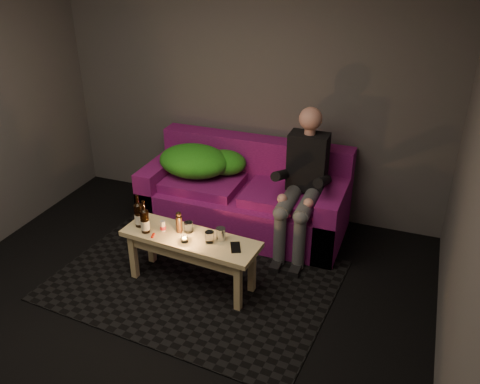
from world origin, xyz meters
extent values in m
plane|color=black|center=(0.00, 0.00, 0.00)|extent=(4.50, 4.50, 0.00)
plane|color=#555255|center=(0.00, 2.25, 1.30)|extent=(4.00, 0.00, 4.00)
plane|color=#555255|center=(2.00, 0.00, 1.30)|extent=(0.00, 4.50, 4.50)
cube|color=black|center=(0.03, 0.78, 0.01)|extent=(2.44, 1.87, 0.01)
cube|color=#6D0E5F|center=(0.12, 1.77, 0.21)|extent=(1.97, 0.89, 0.41)
cube|color=#6D0E5F|center=(0.12, 2.11, 0.63)|extent=(1.97, 0.22, 0.43)
cube|color=#6D0E5F|center=(-0.76, 1.77, 0.31)|extent=(0.20, 0.89, 0.61)
cube|color=#6D0E5F|center=(1.01, 1.77, 0.31)|extent=(0.20, 0.89, 0.61)
cube|color=#6D0E5F|center=(-0.29, 1.72, 0.45)|extent=(0.74, 0.59, 0.10)
cube|color=#6D0E5F|center=(0.54, 1.72, 0.45)|extent=(0.74, 0.59, 0.10)
ellipsoid|color=#278A19|center=(-0.41, 1.77, 0.65)|extent=(0.71, 0.55, 0.30)
ellipsoid|color=#278A19|center=(-0.13, 1.91, 0.62)|extent=(0.43, 0.35, 0.24)
ellipsoid|color=#278A19|center=(-0.63, 1.89, 0.58)|extent=(0.32, 0.26, 0.16)
cube|color=black|center=(0.72, 1.82, 0.80)|extent=(0.35, 0.22, 0.54)
sphere|color=#DB9588|center=(0.72, 1.82, 1.21)|extent=(0.21, 0.21, 0.21)
cylinder|color=#484C52|center=(0.64, 1.51, 0.52)|extent=(0.14, 0.49, 0.14)
cylinder|color=#484C52|center=(0.81, 1.51, 0.52)|extent=(0.14, 0.49, 0.14)
cylinder|color=#484C52|center=(0.64, 1.28, 0.25)|extent=(0.11, 0.11, 0.50)
cylinder|color=#484C52|center=(0.81, 1.28, 0.25)|extent=(0.11, 0.11, 0.50)
cube|color=black|center=(0.64, 1.22, 0.03)|extent=(0.09, 0.22, 0.06)
cube|color=black|center=(0.81, 1.22, 0.03)|extent=(0.09, 0.22, 0.06)
cube|color=#E2CB84|center=(0.03, 0.73, 0.45)|extent=(1.18, 0.46, 0.04)
cube|color=#E2CB84|center=(0.03, 0.73, 0.38)|extent=(1.03, 0.37, 0.10)
cube|color=#E2CB84|center=(-0.47, 0.65, 0.22)|extent=(0.06, 0.06, 0.43)
cube|color=#E2CB84|center=(-0.45, 0.91, 0.22)|extent=(0.06, 0.06, 0.43)
cube|color=#E2CB84|center=(0.52, 0.56, 0.22)|extent=(0.06, 0.06, 0.43)
cube|color=#E2CB84|center=(0.54, 0.82, 0.22)|extent=(0.06, 0.06, 0.43)
cylinder|color=black|center=(-0.44, 0.74, 0.57)|extent=(0.07, 0.07, 0.20)
cylinder|color=white|center=(-0.44, 0.74, 0.54)|extent=(0.07, 0.07, 0.08)
cone|color=black|center=(-0.44, 0.74, 0.69)|extent=(0.07, 0.07, 0.03)
cylinder|color=black|center=(-0.44, 0.74, 0.72)|extent=(0.03, 0.03, 0.09)
cylinder|color=black|center=(-0.34, 0.68, 0.57)|extent=(0.07, 0.07, 0.20)
cylinder|color=white|center=(-0.34, 0.68, 0.54)|extent=(0.07, 0.07, 0.08)
cone|color=black|center=(-0.34, 0.68, 0.68)|extent=(0.07, 0.07, 0.03)
cylinder|color=black|center=(-0.34, 0.68, 0.72)|extent=(0.03, 0.03, 0.09)
cylinder|color=silver|center=(-0.21, 0.74, 0.52)|extent=(0.05, 0.05, 0.09)
cylinder|color=black|center=(-0.08, 0.78, 0.54)|extent=(0.05, 0.05, 0.14)
cylinder|color=white|center=(-0.01, 0.80, 0.52)|extent=(0.08, 0.08, 0.09)
cylinder|color=white|center=(0.02, 0.65, 0.49)|extent=(0.06, 0.06, 0.04)
sphere|color=orange|center=(0.02, 0.65, 0.51)|extent=(0.02, 0.02, 0.02)
cylinder|color=white|center=(0.21, 0.72, 0.52)|extent=(0.09, 0.09, 0.09)
cylinder|color=#B1B4B8|center=(0.28, 0.78, 0.53)|extent=(0.10, 0.10, 0.11)
cube|color=black|center=(0.44, 0.71, 0.48)|extent=(0.13, 0.17, 0.01)
cube|color=red|center=(-0.25, 0.64, 0.48)|extent=(0.03, 0.07, 0.01)
camera|label=1|loc=(1.64, -2.39, 2.68)|focal=38.00mm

